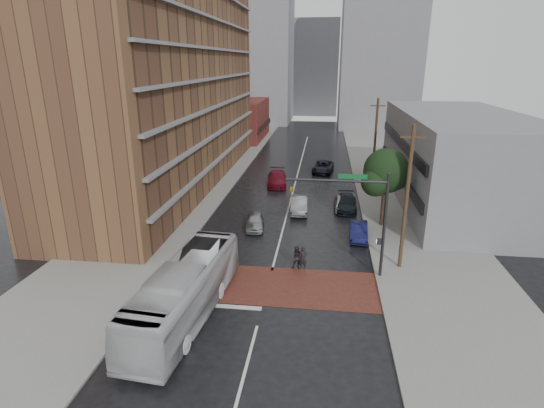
% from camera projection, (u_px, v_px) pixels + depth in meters
% --- Properties ---
extents(ground, '(160.00, 160.00, 0.00)m').
position_uv_depth(ground, '(267.00, 289.00, 26.93)').
color(ground, black).
rests_on(ground, ground).
extents(crosswalk, '(14.00, 5.00, 0.02)m').
position_uv_depth(crosswalk, '(268.00, 285.00, 27.40)').
color(crosswalk, brown).
rests_on(crosswalk, ground).
extents(sidewalk_west, '(9.00, 90.00, 0.15)m').
position_uv_depth(sidewalk_west, '(201.00, 179.00, 51.76)').
color(sidewalk_west, gray).
rests_on(sidewalk_west, ground).
extents(sidewalk_east, '(9.00, 90.00, 0.15)m').
position_uv_depth(sidewalk_east, '(394.00, 186.00, 49.07)').
color(sidewalk_east, gray).
rests_on(sidewalk_east, ground).
extents(apartment_block, '(10.00, 44.00, 28.00)m').
position_uv_depth(apartment_block, '(170.00, 59.00, 46.66)').
color(apartment_block, brown).
rests_on(apartment_block, ground).
extents(storefront_west, '(8.00, 16.00, 7.00)m').
position_uv_depth(storefront_west, '(242.00, 120.00, 77.99)').
color(storefront_west, maroon).
rests_on(storefront_west, ground).
extents(building_east, '(11.00, 26.00, 9.00)m').
position_uv_depth(building_east, '(457.00, 159.00, 42.36)').
color(building_east, gray).
rests_on(building_east, ground).
extents(distant_tower_west, '(18.00, 16.00, 32.00)m').
position_uv_depth(distant_tower_west, '(252.00, 51.00, 96.79)').
color(distant_tower_west, gray).
rests_on(distant_tower_west, ground).
extents(distant_tower_east, '(16.00, 14.00, 36.00)m').
position_uv_depth(distant_tower_east, '(381.00, 39.00, 87.23)').
color(distant_tower_east, gray).
rests_on(distant_tower_east, ground).
extents(distant_tower_center, '(12.00, 10.00, 24.00)m').
position_uv_depth(distant_tower_center, '(315.00, 68.00, 112.41)').
color(distant_tower_center, gray).
rests_on(distant_tower_center, ground).
extents(street_tree, '(4.20, 4.10, 6.90)m').
position_uv_depth(street_tree, '(386.00, 174.00, 35.74)').
color(street_tree, '#332319').
rests_on(street_tree, ground).
extents(signal_mast, '(6.50, 0.30, 7.20)m').
position_uv_depth(signal_mast, '(363.00, 210.00, 27.08)').
color(signal_mast, '#2D2D33').
rests_on(signal_mast, ground).
extents(utility_pole_near, '(1.60, 0.26, 10.00)m').
position_uv_depth(utility_pole_near, '(407.00, 198.00, 28.02)').
color(utility_pole_near, '#473321').
rests_on(utility_pole_near, ground).
extents(utility_pole_far, '(1.60, 0.26, 10.00)m').
position_uv_depth(utility_pole_far, '(375.00, 143.00, 46.82)').
color(utility_pole_far, '#473321').
rests_on(utility_pole_far, ground).
extents(transit_bus, '(3.72, 11.76, 3.22)m').
position_uv_depth(transit_bus, '(186.00, 291.00, 23.60)').
color(transit_bus, silver).
rests_on(transit_bus, ground).
extents(pedestrian_a, '(0.66, 0.48, 1.70)m').
position_uv_depth(pedestrian_a, '(303.00, 258.00, 29.24)').
color(pedestrian_a, black).
rests_on(pedestrian_a, ground).
extents(pedestrian_b, '(0.90, 0.74, 1.69)m').
position_uv_depth(pedestrian_b, '(297.00, 258.00, 29.28)').
color(pedestrian_b, black).
rests_on(pedestrian_b, ground).
extents(car_travel_a, '(1.97, 3.97, 1.30)m').
position_uv_depth(car_travel_a, '(255.00, 221.00, 36.57)').
color(car_travel_a, '#9FA2A6').
rests_on(car_travel_a, ground).
extents(car_travel_b, '(1.81, 4.56, 1.48)m').
position_uv_depth(car_travel_b, '(299.00, 205.00, 40.50)').
color(car_travel_b, '#A4A6AC').
rests_on(car_travel_b, ground).
extents(car_travel_c, '(2.73, 5.62, 1.58)m').
position_uv_depth(car_travel_c, '(277.00, 179.00, 49.32)').
color(car_travel_c, maroon).
rests_on(car_travel_c, ground).
extents(suv_travel, '(2.99, 5.42, 1.44)m').
position_uv_depth(suv_travel, '(323.00, 167.00, 55.08)').
color(suv_travel, black).
rests_on(suv_travel, ground).
extents(car_parked_near, '(1.53, 3.98, 1.30)m').
position_uv_depth(car_parked_near, '(359.00, 231.00, 34.48)').
color(car_parked_near, '#131544').
rests_on(car_parked_near, ground).
extents(car_parked_mid, '(1.97, 4.71, 1.36)m').
position_uv_depth(car_parked_mid, '(346.00, 203.00, 41.10)').
color(car_parked_mid, black).
rests_on(car_parked_mid, ground).
extents(car_parked_far, '(1.59, 3.90, 1.33)m').
position_uv_depth(car_parked_far, '(342.00, 203.00, 41.15)').
color(car_parked_far, '#A9ACB1').
rests_on(car_parked_far, ground).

